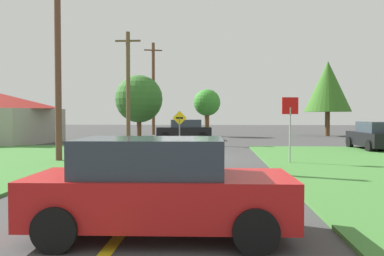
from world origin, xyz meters
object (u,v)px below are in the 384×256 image
at_px(car_approaching_junction, 184,130).
at_px(direction_sign, 180,124).
at_px(car_on_crossroad, 375,136).
at_px(oak_tree_left, 207,103).
at_px(stop_sign, 290,118).
at_px(car_behind_on_main_road, 158,188).
at_px(pine_tree_center, 328,87).
at_px(utility_pole_near, 58,52).
at_px(oak_tree_right, 139,99).
at_px(utility_pole_far, 153,88).
at_px(utility_pole_mid, 128,86).

relative_size(car_approaching_junction, direction_sign, 1.98).
relative_size(car_approaching_junction, car_on_crossroad, 1.06).
bearing_deg(oak_tree_left, stop_sign, -79.51).
xyz_separation_m(car_on_crossroad, car_behind_on_main_road, (-9.85, -16.43, 0.00)).
xyz_separation_m(direction_sign, oak_tree_left, (1.45, 12.03, 1.68)).
height_order(car_on_crossroad, pine_tree_center, pine_tree_center).
xyz_separation_m(car_behind_on_main_road, pine_tree_center, (11.47, 31.94, 3.85)).
relative_size(car_behind_on_main_road, direction_sign, 1.91).
distance_m(utility_pole_near, direction_sign, 10.00).
xyz_separation_m(car_behind_on_main_road, oak_tree_right, (-5.72, 28.00, 2.57)).
bearing_deg(utility_pole_near, car_on_crossroad, 22.40).
xyz_separation_m(utility_pole_near, utility_pole_far, (0.39, 23.33, 0.05)).
bearing_deg(oak_tree_right, utility_pole_far, 85.54).
relative_size(car_behind_on_main_road, oak_tree_left, 0.99).
distance_m(utility_pole_mid, direction_sign, 5.79).
bearing_deg(utility_pole_mid, car_approaching_junction, 41.58).
xyz_separation_m(utility_pole_near, oak_tree_left, (5.83, 20.42, -1.56)).
relative_size(car_on_crossroad, utility_pole_far, 0.46).
bearing_deg(pine_tree_center, utility_pole_mid, -148.55).
bearing_deg(oak_tree_left, car_approaching_junction, -107.29).
distance_m(stop_sign, direction_sign, 10.05).
xyz_separation_m(car_approaching_junction, utility_pole_mid, (-3.72, -3.30, 3.25)).
height_order(utility_pole_near, pine_tree_center, utility_pole_near).
distance_m(utility_pole_near, utility_pole_mid, 11.68).
distance_m(utility_pole_far, pine_tree_center, 16.84).
distance_m(car_behind_on_main_road, utility_pole_near, 12.15).
relative_size(utility_pole_near, utility_pole_far, 0.98).
bearing_deg(direction_sign, stop_sign, -58.37).
distance_m(stop_sign, oak_tree_left, 20.96).
xyz_separation_m(car_approaching_junction, utility_pole_far, (-3.74, 8.36, 3.89)).
bearing_deg(utility_pole_far, car_behind_on_main_road, -80.96).
bearing_deg(utility_pole_near, car_approaching_junction, 74.57).
distance_m(car_behind_on_main_road, utility_pole_mid, 22.56).
distance_m(car_behind_on_main_road, oak_tree_left, 30.53).
bearing_deg(stop_sign, direction_sign, -70.01).
bearing_deg(utility_pole_mid, direction_sign, -39.58).
bearing_deg(utility_pole_mid, car_behind_on_main_road, -76.31).
bearing_deg(utility_pole_mid, oak_tree_right, 93.98).
distance_m(stop_sign, utility_pole_far, 25.40).
distance_m(utility_pole_mid, oak_tree_right, 6.36).
height_order(car_approaching_junction, oak_tree_left, oak_tree_left).
relative_size(car_behind_on_main_road, oak_tree_right, 0.79).
distance_m(car_behind_on_main_road, pine_tree_center, 34.16).
distance_m(car_behind_on_main_road, oak_tree_right, 28.69).
bearing_deg(direction_sign, car_behind_on_main_road, -85.91).
bearing_deg(utility_pole_near, car_behind_on_main_road, -60.42).
bearing_deg(pine_tree_center, utility_pole_far, 175.19).
distance_m(car_approaching_junction, direction_sign, 6.61).
height_order(car_approaching_junction, pine_tree_center, pine_tree_center).
distance_m(pine_tree_center, oak_tree_right, 17.69).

